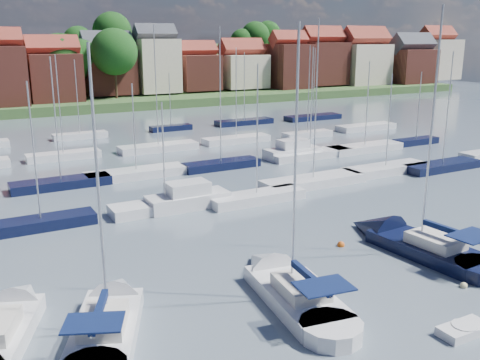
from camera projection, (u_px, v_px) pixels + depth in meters
ground at (163, 157)px, 64.83m from camera, size 260.00×260.00×0.00m
sailboat_left at (110, 318)px, 26.77m from camera, size 7.07×11.24×14.97m
sailboat_centre at (284, 286)px, 30.22m from camera, size 4.75×12.13×16.03m
sailboat_navy at (408, 242)px, 36.69m from camera, size 4.24×12.74×17.31m
sailboat_far at (6, 325)px, 26.18m from camera, size 6.59×10.92×14.14m
tender at (464, 330)px, 25.93m from camera, size 2.67×1.25×0.57m
buoy_b at (352, 337)px, 25.74m from camera, size 0.50×0.50×0.50m
buoy_c at (328, 321)px, 27.14m from camera, size 0.52×0.52×0.52m
buoy_d at (463, 287)px, 30.83m from camera, size 0.42×0.42×0.42m
buoy_e at (341, 246)px, 36.94m from camera, size 0.52×0.52×0.52m
marina_field at (194, 159)px, 61.49m from camera, size 79.62×41.41×15.93m
far_shore_town at (47, 74)px, 143.31m from camera, size 212.46×90.00×22.27m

